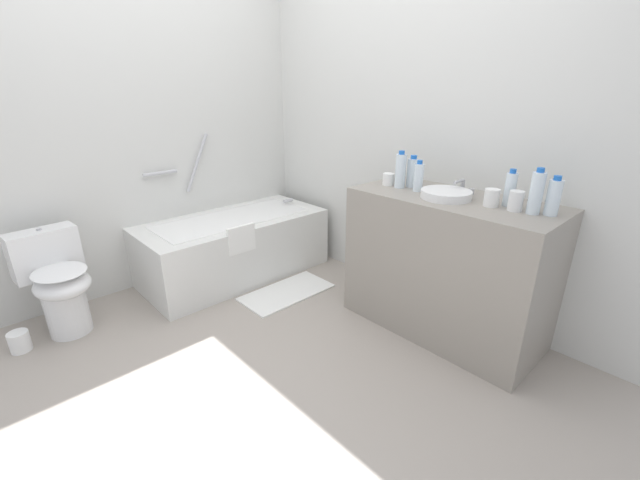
% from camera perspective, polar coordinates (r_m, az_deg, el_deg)
% --- Properties ---
extents(ground_plane, '(3.76, 3.76, 0.00)m').
position_cam_1_polar(ground_plane, '(2.43, -9.65, -16.37)').
color(ground_plane, '#9E9389').
extents(wall_back_tiled, '(3.11, 0.10, 2.59)m').
position_cam_1_polar(wall_back_tiled, '(3.25, -25.91, 16.04)').
color(wall_back_tiled, silver).
rests_on(wall_back_tiled, ground_plane).
extents(wall_right_mirror, '(0.10, 3.16, 2.59)m').
position_cam_1_polar(wall_right_mirror, '(2.94, 13.15, 17.19)').
color(wall_right_mirror, silver).
rests_on(wall_right_mirror, ground_plane).
extents(bathtub, '(1.45, 0.69, 1.12)m').
position_cam_1_polar(bathtub, '(3.34, -12.07, -0.58)').
color(bathtub, silver).
rests_on(bathtub, ground_plane).
extents(toilet, '(0.39, 0.50, 0.66)m').
position_cam_1_polar(toilet, '(2.96, -33.21, -5.03)').
color(toilet, white).
rests_on(toilet, ground_plane).
extents(vanity_counter, '(0.55, 1.18, 0.87)m').
position_cam_1_polar(vanity_counter, '(2.59, 17.43, -3.53)').
color(vanity_counter, gray).
rests_on(vanity_counter, ground_plane).
extents(sink_basin, '(0.28, 0.28, 0.05)m').
position_cam_1_polar(sink_basin, '(2.41, 17.49, 6.23)').
color(sink_basin, white).
rests_on(sink_basin, vanity_counter).
extents(sink_faucet, '(0.12, 0.15, 0.09)m').
position_cam_1_polar(sink_faucet, '(2.55, 19.49, 7.11)').
color(sink_faucet, '#AAAAB0').
rests_on(sink_faucet, vanity_counter).
extents(water_bottle_0, '(0.07, 0.07, 0.20)m').
position_cam_1_polar(water_bottle_0, '(2.62, 13.03, 9.36)').
color(water_bottle_0, silver).
rests_on(water_bottle_0, vanity_counter).
extents(water_bottle_1, '(0.06, 0.06, 0.23)m').
position_cam_1_polar(water_bottle_1, '(2.26, 28.41, 5.95)').
color(water_bottle_1, silver).
rests_on(water_bottle_1, vanity_counter).
extents(water_bottle_2, '(0.06, 0.06, 0.23)m').
position_cam_1_polar(water_bottle_2, '(2.58, 11.38, 9.66)').
color(water_bottle_2, silver).
rests_on(water_bottle_2, vanity_counter).
extents(water_bottle_3, '(0.06, 0.06, 0.20)m').
position_cam_1_polar(water_bottle_3, '(2.35, 25.42, 6.56)').
color(water_bottle_3, silver).
rests_on(water_bottle_3, vanity_counter).
extents(water_bottle_4, '(0.07, 0.07, 0.20)m').
position_cam_1_polar(water_bottle_4, '(2.28, 30.29, 5.28)').
color(water_bottle_4, silver).
rests_on(water_bottle_4, vanity_counter).
extents(water_bottle_5, '(0.06, 0.06, 0.19)m').
position_cam_1_polar(water_bottle_5, '(2.52, 13.84, 8.68)').
color(water_bottle_5, silver).
rests_on(water_bottle_5, vanity_counter).
extents(drinking_glass_0, '(0.07, 0.07, 0.10)m').
position_cam_1_polar(drinking_glass_0, '(2.28, 26.08, 5.01)').
color(drinking_glass_0, white).
rests_on(drinking_glass_0, vanity_counter).
extents(drinking_glass_1, '(0.08, 0.08, 0.09)m').
position_cam_1_polar(drinking_glass_1, '(2.32, 23.22, 5.56)').
color(drinking_glass_1, white).
rests_on(drinking_glass_1, vanity_counter).
extents(drinking_glass_2, '(0.08, 0.08, 0.08)m').
position_cam_1_polar(drinking_glass_2, '(2.65, 9.72, 8.52)').
color(drinking_glass_2, white).
rests_on(drinking_glass_2, vanity_counter).
extents(bath_mat, '(0.69, 0.35, 0.01)m').
position_cam_1_polar(bath_mat, '(3.07, -4.74, -7.41)').
color(bath_mat, white).
rests_on(bath_mat, ground_plane).
extents(toilet_paper_roll, '(0.11, 0.11, 0.12)m').
position_cam_1_polar(toilet_paper_roll, '(3.01, -36.92, -11.47)').
color(toilet_paper_roll, white).
rests_on(toilet_paper_roll, ground_plane).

